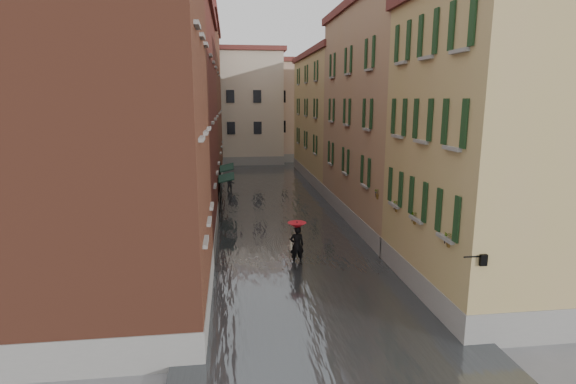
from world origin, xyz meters
TOP-DOWN VIEW (x-y plane):
  - ground at (0.00, 0.00)m, footprint 120.00×120.00m
  - floodwater at (0.00, 13.00)m, footprint 10.00×60.00m
  - building_left_near at (-7.00, -2.00)m, footprint 6.00×8.00m
  - building_left_mid at (-7.00, 9.00)m, footprint 6.00×14.00m
  - building_left_far at (-7.00, 24.00)m, footprint 6.00×16.00m
  - building_right_near at (7.00, -2.00)m, footprint 6.00×8.00m
  - building_right_mid at (7.00, 9.00)m, footprint 6.00×14.00m
  - building_right_far at (7.00, 24.00)m, footprint 6.00×16.00m
  - building_end_cream at (-3.00, 38.00)m, footprint 12.00×9.00m
  - building_end_pink at (6.00, 40.00)m, footprint 10.00×9.00m
  - awning_near at (-3.49, 12.06)m, footprint 1.09×2.94m
  - awning_far at (-3.48, 16.54)m, footprint 1.09×3.29m
  - wall_lantern at (4.33, -6.00)m, footprint 0.71×0.22m
  - window_planters at (4.12, -0.80)m, footprint 0.59×8.19m
  - pedestrian_main at (-0.10, 2.09)m, footprint 0.92×0.92m
  - pedestrian_far at (-3.20, 19.52)m, footprint 0.76×0.63m

SIDE VIEW (x-z plane):
  - ground at x=0.00m, z-range 0.00..0.00m
  - floodwater at x=0.00m, z-range 0.00..0.20m
  - pedestrian_far at x=-3.20m, z-range 0.00..1.43m
  - pedestrian_main at x=-0.10m, z-range 0.19..2.25m
  - awning_near at x=-3.49m, z-range 1.07..3.87m
  - awning_far at x=-3.48m, z-range 1.07..3.87m
  - wall_lantern at x=4.33m, z-range 2.83..3.18m
  - window_planters at x=4.12m, z-range 3.09..3.93m
  - building_right_near at x=7.00m, z-range 0.00..11.50m
  - building_right_far at x=7.00m, z-range 0.00..11.50m
  - building_end_pink at x=6.00m, z-range 0.00..12.00m
  - building_left_mid at x=-7.00m, z-range 0.00..12.50m
  - building_left_near at x=-7.00m, z-range 0.00..13.00m
  - building_right_mid at x=7.00m, z-range 0.00..13.00m
  - building_end_cream at x=-3.00m, z-range 0.00..13.00m
  - building_left_far at x=-7.00m, z-range 0.00..14.00m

